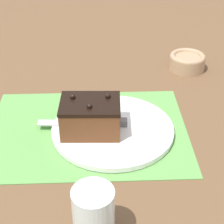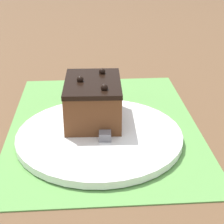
# 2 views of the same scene
# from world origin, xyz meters

# --- Properties ---
(ground_plane) EXTENTS (3.00, 3.00, 0.00)m
(ground_plane) POSITION_xyz_m (0.00, 0.00, 0.00)
(ground_plane) COLOR brown
(placemat_woven) EXTENTS (0.46, 0.34, 0.00)m
(placemat_woven) POSITION_xyz_m (0.00, 0.00, 0.00)
(placemat_woven) COLOR #609E4C
(placemat_woven) RESTS_ON ground_plane
(cake_plate) EXTENTS (0.28, 0.28, 0.01)m
(cake_plate) POSITION_xyz_m (0.06, -0.01, 0.01)
(cake_plate) COLOR white
(cake_plate) RESTS_ON placemat_woven
(chocolate_cake) EXTENTS (0.13, 0.10, 0.08)m
(chocolate_cake) POSITION_xyz_m (0.01, -0.02, 0.05)
(chocolate_cake) COLOR brown
(chocolate_cake) RESTS_ON cake_plate
(serving_knife) EXTENTS (0.21, 0.03, 0.01)m
(serving_knife) POSITION_xyz_m (0.02, 0.00, 0.02)
(serving_knife) COLOR slate
(serving_knife) RESTS_ON cake_plate
(drinking_glass) EXTENTS (0.07, 0.07, 0.11)m
(drinking_glass) POSITION_xyz_m (0.02, -0.30, 0.05)
(drinking_glass) COLOR silver
(drinking_glass) RESTS_ON ground_plane
(small_bowl) EXTENTS (0.11, 0.11, 0.05)m
(small_bowl) POSITION_xyz_m (0.29, 0.30, 0.03)
(small_bowl) COLOR tan
(small_bowl) RESTS_ON ground_plane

